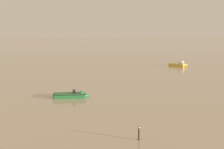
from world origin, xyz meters
TOP-DOWN VIEW (x-y plane):
  - motorboat_moored_1 at (18.69, 67.14)m, footprint 4.72×5.18m
  - motorboat_moored_3 at (-9.94, 28.02)m, footprint 5.20×1.85m
  - mooring_post_near at (-5.23, 7.58)m, footprint 0.22×0.22m

SIDE VIEW (x-z plane):
  - motorboat_moored_3 at x=-9.94m, z-range -0.64..1.12m
  - motorboat_moored_1 at x=18.69m, z-range -0.69..1.29m
  - mooring_post_near at x=-5.23m, z-range -0.08..1.23m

